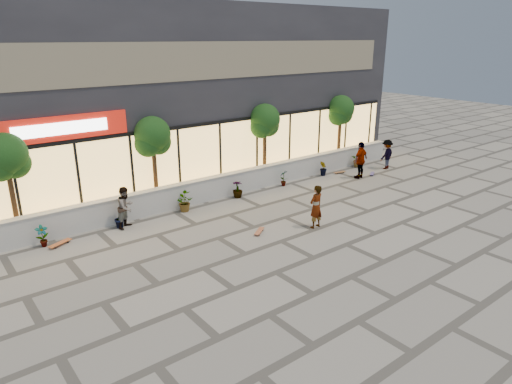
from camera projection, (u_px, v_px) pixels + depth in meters
ground at (346, 245)px, 16.17m from camera, size 80.00×80.00×0.00m
planter_wall at (232, 183)px, 21.22m from camera, size 22.00×0.42×1.04m
retail_building at (171, 91)px, 24.10m from camera, size 24.00×9.17×8.50m
shrub_a at (42, 236)px, 15.89m from camera, size 0.43×0.29×0.81m
shrub_b at (120, 217)px, 17.52m from camera, size 0.57×0.57×0.81m
shrub_c at (184, 202)px, 19.16m from camera, size 0.68×0.77×0.81m
shrub_d at (238, 189)px, 20.79m from camera, size 0.64×0.64×0.81m
shrub_e at (284, 178)px, 22.42m from camera, size 0.46×0.35×0.81m
shrub_f at (323, 168)px, 24.06m from camera, size 0.55×0.57×0.81m
shrub_g at (358, 160)px, 25.69m from camera, size 0.77×0.84×0.81m
tree_west at (6, 159)px, 15.70m from camera, size 1.60×1.50×3.92m
tree_midwest at (153, 139)px, 18.90m from camera, size 1.60×1.50×3.92m
tree_mideast at (265, 123)px, 22.40m from camera, size 1.60×1.50×3.92m
tree_east at (341, 112)px, 25.61m from camera, size 1.60×1.50×3.92m
skater_center at (316, 207)px, 17.38m from camera, size 0.65×0.46×1.70m
skater_left at (126, 207)px, 17.41m from camera, size 1.00×0.95×1.63m
skater_right_near at (361, 160)px, 23.48m from camera, size 1.19×0.64×1.93m
skater_right_far at (387, 154)px, 25.22m from camera, size 1.13×0.75×1.64m
skateboard_center at (259, 231)px, 17.11m from camera, size 0.73×0.60×0.09m
skateboard_left at (60, 243)px, 16.09m from camera, size 0.88×0.55×0.10m
skateboard_right_near at (340, 172)px, 24.57m from camera, size 0.72×0.30×0.08m
skateboard_right_far at (372, 174)px, 24.32m from camera, size 0.69×0.50×0.08m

